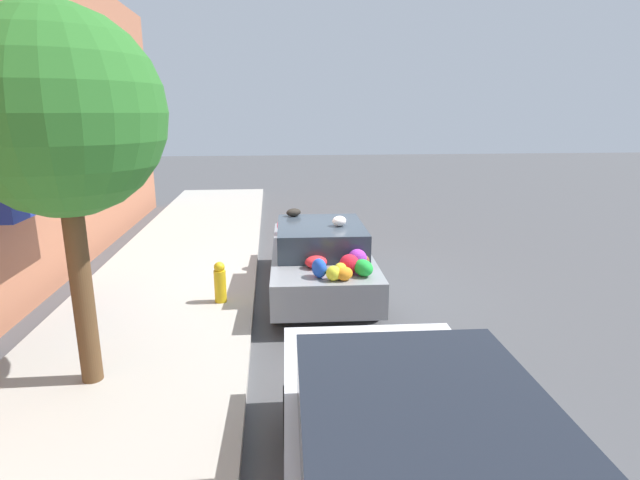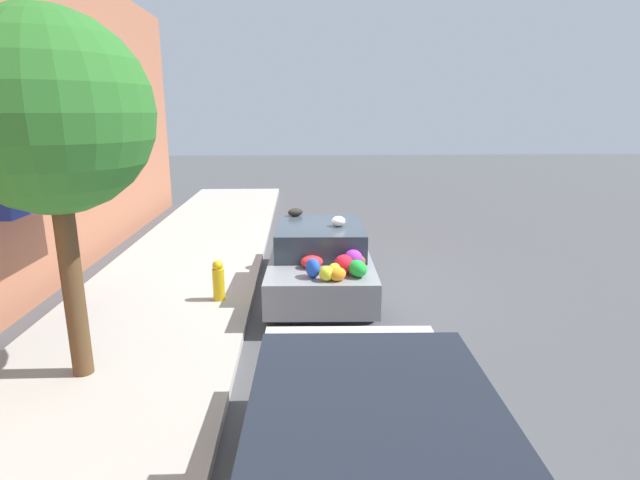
% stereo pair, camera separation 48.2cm
% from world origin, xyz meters
% --- Properties ---
extents(ground_plane, '(60.00, 60.00, 0.00)m').
position_xyz_m(ground_plane, '(0.00, 0.00, 0.00)').
color(ground_plane, '#4C4C4F').
extents(sidewalk_curb, '(24.00, 3.20, 0.13)m').
position_xyz_m(sidewalk_curb, '(0.00, 2.70, 0.06)').
color(sidewalk_curb, '#B2ADA3').
rests_on(sidewalk_curb, ground).
extents(building_facade, '(18.00, 1.20, 6.18)m').
position_xyz_m(building_facade, '(-0.04, 4.93, 3.06)').
color(building_facade, '#B26B4C').
rests_on(building_facade, ground).
extents(street_tree, '(2.21, 2.21, 4.21)m').
position_xyz_m(street_tree, '(-3.11, 2.94, 3.21)').
color(street_tree, brown).
rests_on(street_tree, sidewalk_curb).
extents(fire_hydrant, '(0.20, 0.20, 0.70)m').
position_xyz_m(fire_hydrant, '(-0.70, 1.65, 0.47)').
color(fire_hydrant, gold).
rests_on(fire_hydrant, sidewalk_curb).
extents(art_car, '(4.21, 1.85, 1.48)m').
position_xyz_m(art_car, '(-0.07, -0.10, 0.69)').
color(art_car, gray).
rests_on(art_car, ground).
extents(parked_car_plain, '(4.29, 1.97, 1.46)m').
position_xyz_m(parked_car_plain, '(-5.81, -0.21, 0.75)').
color(parked_car_plain, silver).
rests_on(parked_car_plain, ground).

